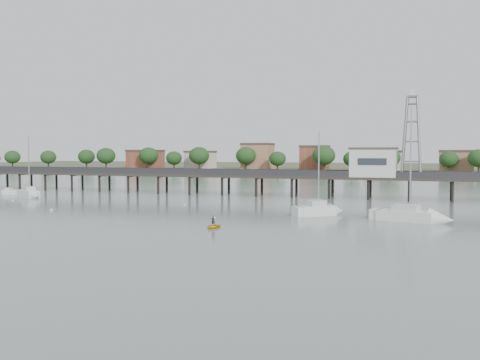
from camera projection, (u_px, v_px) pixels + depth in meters
The scene contains 12 objects.
ground_plane at pixel (26, 246), 48.00m from camera, with size 500.00×500.00×0.00m, color slate.
pier at pixel (242, 176), 104.40m from camera, with size 150.00×5.00×5.50m.
pier_building at pixel (373, 162), 96.07m from camera, with size 8.40×5.40×5.30m.
lattice_tower at pixel (412, 137), 93.71m from camera, with size 3.20×3.20×15.50m.
sailboat_c at pixel (322, 210), 71.77m from camera, with size 6.45×6.43×11.77m.
sailboat_d at pixel (419, 217), 64.71m from camera, with size 9.40×4.90×14.83m.
sailboat_b at pixel (31, 194), 99.43m from camera, with size 7.38×5.23×12.05m.
white_tender at pixel (12, 192), 107.47m from camera, with size 4.02×2.63×1.45m.
yellow_dinghy at pixel (213, 228), 59.66m from camera, with size 1.91×0.55×2.67m, color yellow.
dinghy_occupant at pixel (213, 228), 59.66m from camera, with size 0.41×1.13×0.27m, color black.
mooring_buoys at pixel (210, 210), 76.94m from camera, with size 74.52×25.26×0.39m.
far_shore at pixel (356, 167), 273.86m from camera, with size 500.00×170.00×10.40m.
Camera 1 is at (33.80, -38.67, 8.48)m, focal length 40.00 mm.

